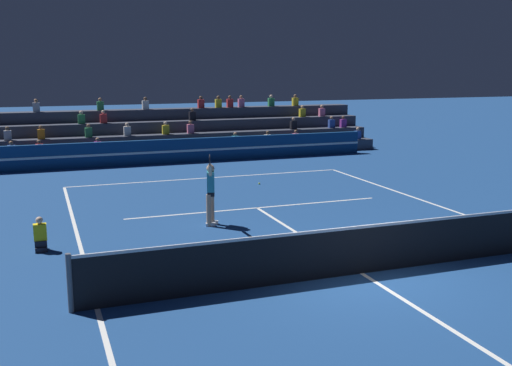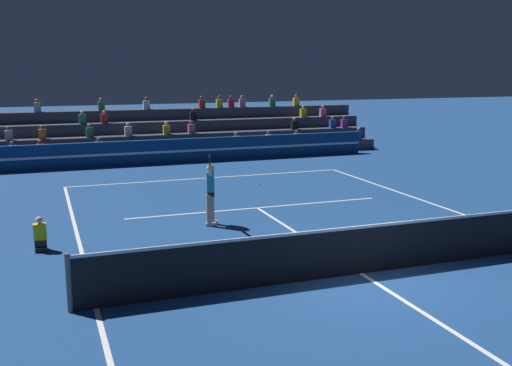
% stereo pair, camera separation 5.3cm
% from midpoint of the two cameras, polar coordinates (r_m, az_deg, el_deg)
% --- Properties ---
extents(ground_plane, '(120.00, 120.00, 0.00)m').
position_cam_midpoint_polar(ground_plane, '(13.12, 9.90, -8.48)').
color(ground_plane, navy).
extents(court_lines, '(11.10, 23.90, 0.01)m').
position_cam_midpoint_polar(court_lines, '(13.12, 9.90, -8.46)').
color(court_lines, white).
rests_on(court_lines, ground).
extents(tennis_net, '(12.00, 0.10, 1.10)m').
position_cam_midpoint_polar(tennis_net, '(12.95, 9.98, -6.21)').
color(tennis_net, slate).
rests_on(tennis_net, ground).
extents(sponsor_banner_wall, '(18.00, 0.26, 1.10)m').
position_cam_midpoint_polar(sponsor_banner_wall, '(27.73, -6.92, 3.09)').
color(sponsor_banner_wall, navy).
rests_on(sponsor_banner_wall, ground).
extents(bleacher_stand, '(20.92, 3.80, 2.83)m').
position_cam_midpoint_polar(bleacher_stand, '(30.77, -8.31, 4.37)').
color(bleacher_stand, '#383D4C').
rests_on(bleacher_stand, ground).
extents(ball_kid_courtside, '(0.30, 0.36, 0.84)m').
position_cam_midpoint_polar(ball_kid_courtside, '(15.24, -19.93, -4.91)').
color(ball_kid_courtside, black).
rests_on(ball_kid_courtside, ground).
extents(tennis_player, '(0.57, 1.38, 2.20)m').
position_cam_midpoint_polar(tennis_player, '(16.52, -4.44, -0.76)').
color(tennis_player, tan).
rests_on(tennis_player, ground).
extents(tennis_ball, '(0.07, 0.07, 0.07)m').
position_cam_midpoint_polar(tennis_ball, '(22.43, 0.24, -0.05)').
color(tennis_ball, '#C6DB33').
rests_on(tennis_ball, ground).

